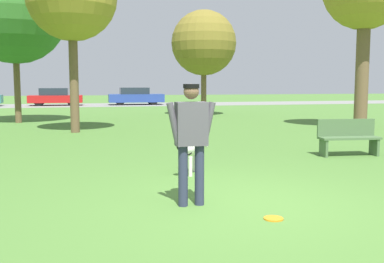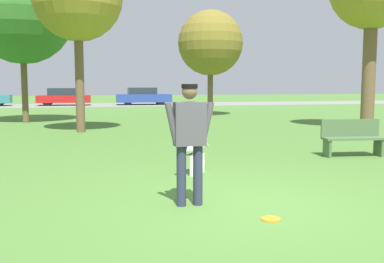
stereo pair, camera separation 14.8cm
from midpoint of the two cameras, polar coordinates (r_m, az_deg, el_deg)
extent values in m
plane|color=#4C7A33|center=(6.23, 5.65, -9.33)|extent=(120.00, 120.00, 0.00)
cube|color=gray|center=(35.72, -10.78, 3.34)|extent=(120.00, 6.00, 0.01)
cylinder|color=#2D334C|center=(6.15, 0.26, -5.56)|extent=(0.13, 0.13, 0.83)
cylinder|color=#2D334C|center=(6.09, -1.84, -5.67)|extent=(0.13, 0.13, 0.83)
cube|color=#514C56|center=(6.01, -0.80, 0.99)|extent=(0.42, 0.23, 0.59)
cylinder|color=#514C56|center=(6.08, 1.36, 1.04)|extent=(0.21, 0.10, 0.59)
cylinder|color=#514C56|center=(5.96, -3.00, 0.93)|extent=(0.21, 0.10, 0.59)
sphere|color=brown|center=(5.99, -0.80, 5.09)|extent=(0.21, 0.21, 0.21)
cylinder|color=black|center=(5.99, -0.81, 5.79)|extent=(0.22, 0.22, 0.06)
ellipsoid|color=silver|center=(8.24, -0.45, -2.03)|extent=(0.68, 0.73, 0.27)
ellipsoid|color=black|center=(8.07, -1.11, -2.54)|extent=(0.24, 0.24, 0.15)
sphere|color=black|center=(7.85, -1.90, -1.89)|extent=(0.25, 0.25, 0.18)
cylinder|color=silver|center=(8.06, -0.73, -4.47)|extent=(0.10, 0.10, 0.36)
cylinder|color=silver|center=(8.12, -1.65, -4.38)|extent=(0.10, 0.10, 0.36)
cylinder|color=silver|center=(8.45, 0.71, -3.97)|extent=(0.10, 0.10, 0.36)
cylinder|color=silver|center=(8.52, -0.18, -3.89)|extent=(0.10, 0.10, 0.36)
cylinder|color=silver|center=(8.65, 1.01, -1.37)|extent=(0.22, 0.24, 0.24)
cylinder|color=orange|center=(5.68, 9.56, -10.84)|extent=(0.24, 0.24, 0.02)
torus|color=orange|center=(5.68, 9.56, -10.84)|extent=(0.24, 0.24, 0.02)
cylinder|color=brown|center=(20.44, -21.50, 5.26)|extent=(0.26, 0.26, 3.02)
sphere|color=#38752D|center=(20.65, -21.85, 13.94)|extent=(4.30, 4.30, 4.30)
cylinder|color=brown|center=(17.66, 20.55, 6.79)|extent=(0.48, 0.48, 3.98)
cylinder|color=brown|center=(15.76, -15.02, 6.12)|extent=(0.30, 0.30, 3.44)
cylinder|color=brown|center=(23.41, 1.31, 5.09)|extent=(0.28, 0.28, 2.49)
sphere|color=olive|center=(23.50, 1.32, 11.19)|extent=(3.34, 3.34, 3.34)
cube|color=red|center=(35.66, -17.03, 3.98)|extent=(3.99, 1.76, 0.55)
cube|color=#232D38|center=(35.65, -17.25, 4.85)|extent=(2.09, 1.49, 0.54)
cylinder|color=black|center=(36.31, -15.07, 3.78)|extent=(0.65, 0.21, 0.65)
cylinder|color=black|center=(34.88, -15.16, 3.69)|extent=(0.65, 0.21, 0.65)
cylinder|color=black|center=(36.48, -18.80, 3.68)|extent=(0.65, 0.21, 0.65)
cylinder|color=black|center=(35.06, -19.04, 3.58)|extent=(0.65, 0.21, 0.65)
cube|color=#284293|center=(35.71, -7.24, 4.23)|extent=(4.30, 1.91, 0.63)
cube|color=#232D38|center=(35.68, -7.45, 5.15)|extent=(2.25, 1.61, 0.51)
cylinder|color=black|center=(36.66, -5.36, 3.95)|extent=(0.61, 0.21, 0.61)
cylinder|color=black|center=(35.08, -5.02, 3.86)|extent=(0.61, 0.21, 0.61)
cylinder|color=black|center=(36.40, -9.37, 3.88)|extent=(0.61, 0.21, 0.61)
cylinder|color=black|center=(34.82, -9.20, 3.79)|extent=(0.61, 0.21, 0.61)
cube|color=#4C6B42|center=(10.87, 19.00, -0.79)|extent=(1.43, 0.54, 0.05)
cube|color=#4C6B42|center=(11.01, 18.61, 0.48)|extent=(1.40, 0.19, 0.40)
cube|color=#4C6B42|center=(11.20, 21.78, -1.84)|extent=(0.10, 0.36, 0.39)
cube|color=#4C6B42|center=(10.63, 15.98, -2.04)|extent=(0.10, 0.36, 0.39)
camera|label=1|loc=(0.07, -90.60, -0.06)|focal=42.00mm
camera|label=2|loc=(0.07, 89.40, 0.06)|focal=42.00mm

